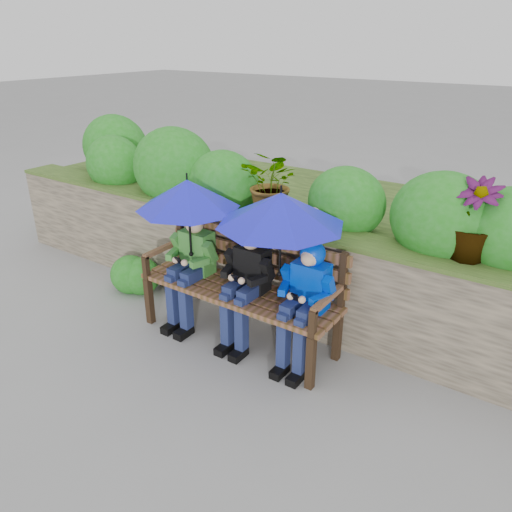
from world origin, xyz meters
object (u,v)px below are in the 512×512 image
Objects in this scene: boy_middle at (246,281)px; umbrella_right at (281,209)px; park_bench at (243,281)px; boy_left at (191,263)px; boy_right at (305,294)px; umbrella_left at (188,194)px.

boy_middle is 0.79m from umbrella_right.
umbrella_right is at bearing -6.19° from park_bench.
boy_left is 1.02× the size of boy_middle.
boy_right is at bearing 0.63° from boy_left.
umbrella_right reaches higher than boy_left.
umbrella_left is 0.88× the size of umbrella_right.
boy_middle is 1.00× the size of boy_right.
park_bench is at bearing 173.81° from umbrella_right.
umbrella_left is at bearing -37.29° from boy_left.
umbrella_left is 0.94m from umbrella_right.
boy_left reaches higher than park_bench.
boy_left is at bearing -177.38° from umbrella_right.
boy_left is at bearing 142.71° from umbrella_left.
umbrella_left is (-0.51, -0.12, 0.77)m from park_bench.
park_bench is 1.81× the size of umbrella_right.
umbrella_right is at bearing 2.62° from boy_left.
park_bench is 2.05× the size of umbrella_left.
boy_left is 1.21× the size of umbrella_left.
boy_right is 1.19× the size of umbrella_left.
umbrella_left is at bearing -175.70° from umbrella_right.
boy_right is (0.59, 0.01, 0.04)m from boy_middle.
umbrella_right reaches higher than boy_middle.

